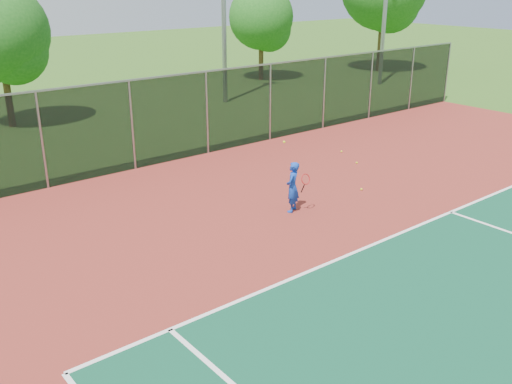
% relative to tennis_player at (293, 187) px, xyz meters
% --- Properties ---
extents(court_apron, '(30.00, 20.00, 0.02)m').
position_rel_tennis_player_xyz_m(court_apron, '(1.37, -3.84, -0.73)').
color(court_apron, maroon).
rests_on(court_apron, ground).
extents(fence_back, '(30.00, 0.06, 3.03)m').
position_rel_tennis_player_xyz_m(fence_back, '(1.37, 6.16, 0.83)').
color(fence_back, black).
rests_on(fence_back, court_apron).
extents(tennis_player, '(0.62, 0.69, 2.05)m').
position_rel_tennis_player_xyz_m(tennis_player, '(0.00, 0.00, 0.00)').
color(tennis_player, '#123CAC').
rests_on(tennis_player, court_apron).
extents(practice_ball_0, '(0.07, 0.07, 0.07)m').
position_rel_tennis_player_xyz_m(practice_ball_0, '(0.94, 1.07, -0.68)').
color(practice_ball_0, '#CFDA19').
rests_on(practice_ball_0, court_apron).
extents(practice_ball_2, '(0.07, 0.07, 0.07)m').
position_rel_tennis_player_xyz_m(practice_ball_2, '(5.27, 3.07, -0.68)').
color(practice_ball_2, '#CFDA19').
rests_on(practice_ball_2, court_apron).
extents(practice_ball_3, '(0.07, 0.07, 0.07)m').
position_rel_tennis_player_xyz_m(practice_ball_3, '(2.77, -0.11, -0.68)').
color(practice_ball_3, '#CFDA19').
rests_on(practice_ball_3, court_apron).
extents(practice_ball_4, '(0.07, 0.07, 0.07)m').
position_rel_tennis_player_xyz_m(practice_ball_4, '(4.67, 1.78, -0.68)').
color(practice_ball_4, '#CFDA19').
rests_on(practice_ball_4, court_apron).
extents(tree_back_left, '(4.15, 4.15, 6.10)m').
position_rel_tennis_player_xyz_m(tree_back_left, '(-2.91, 14.88, 3.09)').
color(tree_back_left, '#3D2A16').
rests_on(tree_back_left, ground).
extents(tree_back_mid, '(3.98, 3.98, 5.85)m').
position_rel_tennis_player_xyz_m(tree_back_mid, '(13.33, 17.47, 2.93)').
color(tree_back_mid, '#3D2A16').
rests_on(tree_back_mid, ground).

